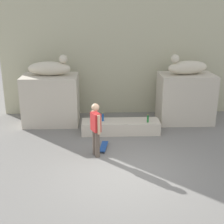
{
  "coord_description": "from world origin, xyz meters",
  "views": [
    {
      "loc": [
        -0.73,
        -7.57,
        4.29
      ],
      "look_at": [
        -0.35,
        1.92,
        1.1
      ],
      "focal_mm": 49.63,
      "sensor_mm": 36.0,
      "label": 1
    }
  ],
  "objects": [
    {
      "name": "pedestal_left",
      "position": [
        -2.61,
        3.96,
        0.95
      ],
      "size": [
        2.08,
        1.39,
        1.9
      ],
      "primitive_type": "cube",
      "color": "beige",
      "rests_on": "ground_plane"
    },
    {
      "name": "ledge_block",
      "position": [
        0.0,
        2.83,
        0.23
      ],
      "size": [
        2.79,
        0.77,
        0.45
      ],
      "primitive_type": "cube",
      "color": "beige",
      "rests_on": "ground_plane"
    },
    {
      "name": "bottle_green",
      "position": [
        0.95,
        2.65,
        0.58
      ],
      "size": [
        0.07,
        0.07,
        0.3
      ],
      "color": "#1E722D",
      "rests_on": "ledge_block"
    },
    {
      "name": "ground_plane",
      "position": [
        0.0,
        0.0,
        0.0
      ],
      "size": [
        40.0,
        40.0,
        0.0
      ],
      "primitive_type": "plane",
      "color": "slate"
    },
    {
      "name": "pedestal_right",
      "position": [
        2.61,
        3.96,
        0.95
      ],
      "size": [
        2.08,
        1.39,
        1.9
      ],
      "primitive_type": "cube",
      "color": "beige",
      "rests_on": "ground_plane"
    },
    {
      "name": "skateboard",
      "position": [
        -0.63,
        1.53,
        0.06
      ],
      "size": [
        0.33,
        0.82,
        0.08
      ],
      "rotation": [
        0.0,
        0.0,
        4.55
      ],
      "color": "navy",
      "rests_on": "ground_plane"
    },
    {
      "name": "statue_reclining_left",
      "position": [
        -2.58,
        3.96,
        2.18
      ],
      "size": [
        1.63,
        0.65,
        0.78
      ],
      "rotation": [
        0.0,
        0.0,
        -0.06
      ],
      "color": "beige",
      "rests_on": "pedestal_left"
    },
    {
      "name": "statue_reclining_right",
      "position": [
        2.58,
        3.96,
        2.18
      ],
      "size": [
        1.69,
        0.91,
        0.78
      ],
      "rotation": [
        0.0,
        0.0,
        3.37
      ],
      "color": "beige",
      "rests_on": "pedestal_right"
    },
    {
      "name": "bottle_blue",
      "position": [
        -0.64,
        2.84,
        0.59
      ],
      "size": [
        0.07,
        0.07,
        0.31
      ],
      "color": "#194C99",
      "rests_on": "ledge_block"
    },
    {
      "name": "skater",
      "position": [
        -0.87,
        1.01,
        0.92
      ],
      "size": [
        0.33,
        0.5,
        1.67
      ],
      "rotation": [
        0.0,
        0.0,
        5.15
      ],
      "color": "brown",
      "rests_on": "ground_plane"
    },
    {
      "name": "facade_wall",
      "position": [
        0.0,
        5.42,
        3.06
      ],
      "size": [
        9.51,
        0.6,
        6.12
      ],
      "primitive_type": "cube",
      "color": "#B8B594",
      "rests_on": "ground_plane"
    }
  ]
}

